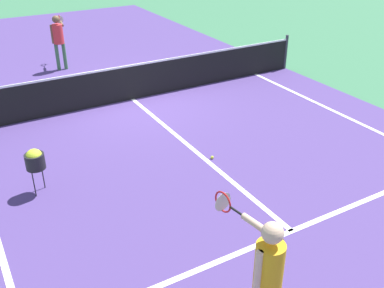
{
  "coord_description": "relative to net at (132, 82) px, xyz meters",
  "views": [
    {
      "loc": [
        -4.19,
        -10.49,
        4.56
      ],
      "look_at": [
        -0.84,
        -4.67,
        1.0
      ],
      "focal_mm": 41.8,
      "sensor_mm": 36.0,
      "label": 1
    }
  ],
  "objects": [
    {
      "name": "ball_hopper",
      "position": [
        -3.2,
        -3.27,
        0.18
      ],
      "size": [
        0.34,
        0.34,
        0.87
      ],
      "color": "black",
      "rests_on": "ground_plane"
    },
    {
      "name": "tennis_ball_mid_court",
      "position": [
        0.14,
        -3.8,
        -0.46
      ],
      "size": [
        0.07,
        0.07,
        0.07
      ],
      "primitive_type": "sphere",
      "color": "#CCE033",
      "rests_on": "ground_plane"
    },
    {
      "name": "player_far",
      "position": [
        -0.92,
        3.48,
        0.56
      ],
      "size": [
        0.65,
        1.18,
        1.69
      ],
      "color": "#3F7247",
      "rests_on": "ground_plane"
    },
    {
      "name": "line_center_service",
      "position": [
        0.0,
        -3.2,
        -0.49
      ],
      "size": [
        0.1,
        6.4,
        0.01
      ],
      "primitive_type": "cube",
      "color": "white",
      "rests_on": "ground_plane"
    },
    {
      "name": "line_service_near",
      "position": [
        0.0,
        -6.4,
        -0.49
      ],
      "size": [
        8.22,
        0.1,
        0.01
      ],
      "primitive_type": "cube",
      "color": "white",
      "rests_on": "ground_plane"
    },
    {
      "name": "player_near",
      "position": [
        -1.68,
        -7.75,
        0.6
      ],
      "size": [
        0.42,
        1.25,
        1.74
      ],
      "color": "black",
      "rests_on": "ground_plane"
    },
    {
      "name": "net",
      "position": [
        0.0,
        0.0,
        0.0
      ],
      "size": [
        10.61,
        0.09,
        1.07
      ],
      "color": "#33383D",
      "rests_on": "ground_plane"
    },
    {
      "name": "court_surface_inbounds",
      "position": [
        0.0,
        0.0,
        -0.49
      ],
      "size": [
        10.62,
        24.4,
        0.0
      ],
      "primitive_type": "cube",
      "color": "#4C387A",
      "rests_on": "ground_plane"
    },
    {
      "name": "ground_plane",
      "position": [
        0.0,
        0.0,
        -0.49
      ],
      "size": [
        60.0,
        60.0,
        0.0
      ],
      "primitive_type": "plane",
      "color": "#38724C"
    }
  ]
}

